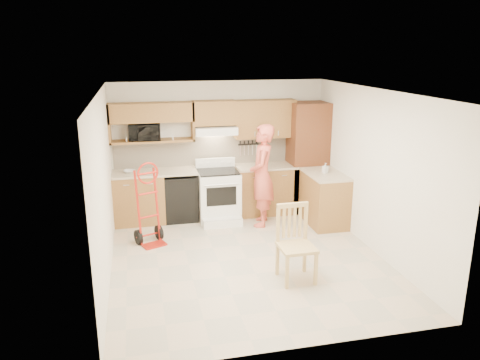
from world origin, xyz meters
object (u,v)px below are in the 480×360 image
object	(u,v)px
hand_truck	(150,208)
dining_chair	(297,245)
person	(262,176)
range	(219,192)
microwave	(145,132)

from	to	relation	value
hand_truck	dining_chair	size ratio (longest dim) A/B	1.18
person	hand_truck	xyz separation A→B (m)	(-1.98, -0.46, -0.29)
range	dining_chair	bearing A→B (deg)	-76.28
microwave	person	size ratio (longest dim) A/B	0.30
microwave	dining_chair	size ratio (longest dim) A/B	0.53
microwave	dining_chair	bearing A→B (deg)	-53.77
microwave	dining_chair	world-z (taller)	microwave
hand_truck	dining_chair	world-z (taller)	hand_truck
microwave	dining_chair	distance (m)	3.61
microwave	dining_chair	xyz separation A→B (m)	(1.87, -2.88, -1.12)
range	hand_truck	world-z (taller)	hand_truck
dining_chair	person	bearing A→B (deg)	86.36
person	dining_chair	distance (m)	2.18
microwave	hand_truck	distance (m)	1.58
microwave	range	size ratio (longest dim) A/B	0.50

